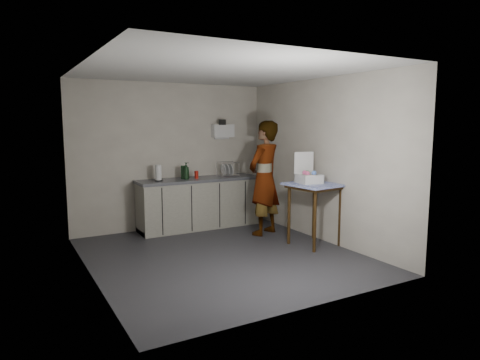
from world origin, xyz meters
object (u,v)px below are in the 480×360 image
kitchen_counter (199,204)px  paper_towel (158,173)px  side_table (315,191)px  standing_man (264,178)px  dark_bottle (183,172)px  dish_rack (227,173)px  bakery_box (308,176)px  soda_can (196,175)px  soap_bottle (186,171)px

kitchen_counter → paper_towel: size_ratio=8.15×
side_table → standing_man: bearing=101.6°
paper_towel → standing_man: bearing=-31.9°
kitchen_counter → standing_man: 1.35m
kitchen_counter → paper_towel: (-0.76, 0.00, 0.61)m
dark_bottle → paper_towel: 0.46m
standing_man → dish_rack: standing_man is taller
bakery_box → dark_bottle: bearing=134.1°
side_table → bakery_box: 0.25m
dark_bottle → bakery_box: bearing=-54.6°
standing_man → paper_towel: standing_man is taller
soda_can → paper_towel: bearing=178.9°
kitchen_counter → soda_can: soda_can is taller
bakery_box → soap_bottle: bearing=134.2°
soap_bottle → paper_towel: bearing=176.1°
side_table → dark_bottle: 2.40m
soap_bottle → dish_rack: 0.87m
soda_can → dark_bottle: bearing=170.4°
side_table → paper_towel: bearing=127.4°
paper_towel → dish_rack: (1.36, 0.03, -0.07)m
dish_rack → bakery_box: size_ratio=0.81×
soap_bottle → dark_bottle: 0.08m
standing_man → dark_bottle: bearing=-66.4°
soda_can → paper_towel: paper_towel is taller
side_table → dark_bottle: (-1.39, 1.94, 0.18)m
side_table → dish_rack: bearing=97.7°
kitchen_counter → paper_towel: 0.97m
dark_bottle → paper_towel: paper_towel is taller
soap_bottle → dark_bottle: (-0.04, 0.06, -0.03)m
soda_can → paper_towel: (-0.70, 0.01, 0.06)m
standing_man → soap_bottle: standing_man is taller
kitchen_counter → dark_bottle: dark_bottle is taller
side_table → dark_bottle: bearing=119.0°
soda_can → dark_bottle: 0.25m
dark_bottle → paper_towel: (-0.46, -0.03, 0.01)m
standing_man → side_table: bearing=84.4°
side_table → soap_bottle: (-1.36, 1.88, 0.21)m
dish_rack → bakery_box: (0.43, -1.87, 0.11)m
soap_bottle → paper_towel: size_ratio=1.08×
soap_bottle → bakery_box: bearing=-54.4°
standing_man → dish_rack: size_ratio=5.06×
kitchen_counter → soda_can: (-0.05, -0.01, 0.55)m
soap_bottle → soda_can: soap_bottle is taller
side_table → bakery_box: bearing=125.8°
dark_bottle → paper_towel: bearing=-176.5°
side_table → soap_bottle: size_ratio=3.28×
dark_bottle → dish_rack: size_ratio=0.63×
soda_can → paper_towel: 0.71m
soap_bottle → bakery_box: (1.29, -1.80, 0.02)m
paper_towel → dark_bottle: bearing=3.5°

